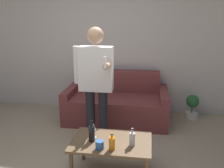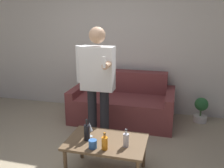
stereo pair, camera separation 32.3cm
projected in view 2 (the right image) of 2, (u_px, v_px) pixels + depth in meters
name	position (u px, v px, depth m)	size (l,w,h in m)	color
wall_back	(112.00, 40.00, 4.70)	(8.00, 0.06, 2.70)	silver
couch	(123.00, 103.00, 4.42)	(1.75, 0.93, 0.83)	brown
coffee_table	(106.00, 145.00, 2.85)	(0.91, 0.60, 0.43)	brown
bottle_orange	(126.00, 140.00, 2.70)	(0.06, 0.06, 0.21)	silver
bottle_green	(105.00, 143.00, 2.64)	(0.07, 0.07, 0.19)	orange
bottle_dark	(87.00, 132.00, 2.83)	(0.07, 0.07, 0.25)	black
wine_glass_near	(90.00, 127.00, 2.90)	(0.07, 0.07, 0.18)	silver
cup_on_table	(93.00, 144.00, 2.67)	(0.09, 0.09, 0.09)	#3366B2
person_standing_front	(97.00, 78.00, 3.43)	(0.54, 0.44, 1.67)	#232328
potted_plant	(201.00, 109.00, 4.33)	(0.23, 0.23, 0.44)	silver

